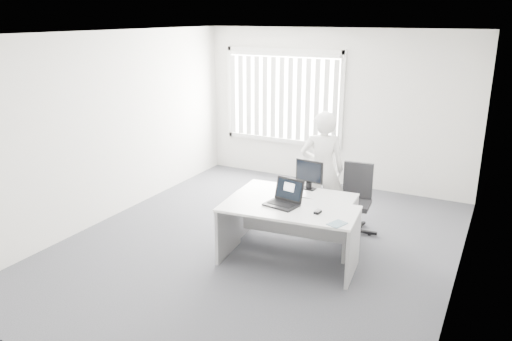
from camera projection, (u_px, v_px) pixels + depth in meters
The scene contains 18 objects.
ground at pixel (258, 245), 6.81m from camera, with size 6.00×6.00×0.00m, color #595B62.
wall_back at pixel (335, 109), 8.94m from camera, with size 5.00×0.02×2.80m, color silver.
wall_front at pixel (82, 233), 3.85m from camera, with size 5.00×0.02×2.80m, color silver.
wall_left at pixel (111, 127), 7.49m from camera, with size 0.02×6.00×2.80m, color silver.
wall_right at pixel (468, 173), 5.30m from camera, with size 0.02×6.00×2.80m, color silver.
ceiling at pixel (259, 33), 5.98m from camera, with size 5.00×6.00×0.02m, color silver.
window at pixel (283, 96), 9.30m from camera, with size 2.32×0.06×1.76m, color silver.
blinds at pixel (282, 99), 9.26m from camera, with size 2.20×0.10×1.50m, color white, non-canonical shape.
desk_near at pixel (288, 224), 6.14m from camera, with size 1.74×0.96×0.76m.
desk_far at pixel (295, 208), 6.73m from camera, with size 1.61×0.84×0.71m.
office_chair at pixel (354, 211), 7.16m from camera, with size 0.62×0.62×1.00m.
person at pixel (322, 170), 7.19m from camera, with size 0.63×0.42×1.73m, color white.
laptop at pixel (281, 194), 6.09m from camera, with size 0.40×0.35×0.31m, color black, non-canonical shape.
paper_sheet at pixel (314, 214), 5.88m from camera, with size 0.26×0.19×0.00m, color silver.
mouse at pixel (318, 212), 5.90m from camera, with size 0.06×0.10×0.04m, color #A5A6A8, non-canonical shape.
booklet at pixel (337, 224), 5.60m from camera, with size 0.15×0.21×0.01m, color silver.
keyboard at pixel (303, 200), 6.44m from camera, with size 0.45×0.15×0.02m, color black.
monitor at pixel (309, 175), 6.82m from camera, with size 0.41×0.12×0.41m, color black, non-canonical shape.
Camera 1 is at (2.82, -5.52, 3.02)m, focal length 35.00 mm.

